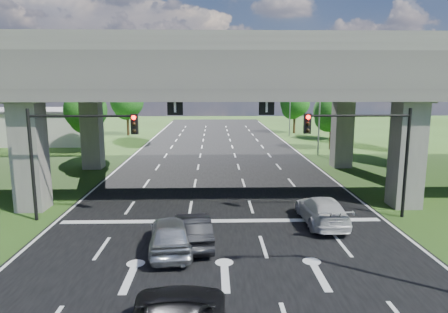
{
  "coord_description": "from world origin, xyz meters",
  "views": [
    {
      "loc": [
        -0.41,
        -16.89,
        7.13
      ],
      "look_at": [
        0.22,
        7.09,
        2.9
      ],
      "focal_mm": 32.0,
      "sensor_mm": 36.0,
      "label": 1
    }
  ],
  "objects_px": {
    "car_dark": "(193,230)",
    "streetlight_far": "(316,99)",
    "signal_left": "(72,143)",
    "car_silver": "(171,234)",
    "car_white": "(322,210)",
    "streetlight_beyond": "(287,95)",
    "signal_right": "(368,142)"
  },
  "relations": [
    {
      "from": "car_dark",
      "to": "streetlight_far",
      "type": "bearing_deg",
      "value": -123.4
    },
    {
      "from": "signal_left",
      "to": "streetlight_far",
      "type": "height_order",
      "value": "streetlight_far"
    },
    {
      "from": "car_silver",
      "to": "car_white",
      "type": "bearing_deg",
      "value": -161.91
    },
    {
      "from": "signal_left",
      "to": "car_dark",
      "type": "xyz_separation_m",
      "value": [
        6.46,
        -3.59,
        -3.46
      ]
    },
    {
      "from": "streetlight_far",
      "to": "streetlight_beyond",
      "type": "distance_m",
      "value": 16.0
    },
    {
      "from": "streetlight_far",
      "to": "car_dark",
      "type": "distance_m",
      "value": 26.77
    },
    {
      "from": "car_silver",
      "to": "car_dark",
      "type": "xyz_separation_m",
      "value": [
        0.93,
        0.69,
        -0.07
      ]
    },
    {
      "from": "streetlight_beyond",
      "to": "car_white",
      "type": "distance_m",
      "value": 37.67
    },
    {
      "from": "signal_right",
      "to": "car_dark",
      "type": "distance_m",
      "value": 10.45
    },
    {
      "from": "signal_right",
      "to": "streetlight_far",
      "type": "distance_m",
      "value": 20.25
    },
    {
      "from": "signal_right",
      "to": "streetlight_beyond",
      "type": "bearing_deg",
      "value": 86.39
    },
    {
      "from": "streetlight_far",
      "to": "car_silver",
      "type": "relative_size",
      "value": 2.21
    },
    {
      "from": "signal_right",
      "to": "streetlight_beyond",
      "type": "height_order",
      "value": "streetlight_beyond"
    },
    {
      "from": "signal_right",
      "to": "car_dark",
      "type": "relative_size",
      "value": 1.42
    },
    {
      "from": "streetlight_beyond",
      "to": "car_white",
      "type": "relative_size",
      "value": 2.06
    },
    {
      "from": "signal_right",
      "to": "car_silver",
      "type": "relative_size",
      "value": 1.33
    },
    {
      "from": "streetlight_beyond",
      "to": "car_dark",
      "type": "distance_m",
      "value": 41.58
    },
    {
      "from": "signal_right",
      "to": "car_white",
      "type": "height_order",
      "value": "signal_right"
    },
    {
      "from": "car_white",
      "to": "streetlight_beyond",
      "type": "bearing_deg",
      "value": -98.43
    },
    {
      "from": "signal_left",
      "to": "car_silver",
      "type": "height_order",
      "value": "signal_left"
    },
    {
      "from": "signal_left",
      "to": "car_white",
      "type": "relative_size",
      "value": 1.24
    },
    {
      "from": "car_dark",
      "to": "car_white",
      "type": "bearing_deg",
      "value": -165.67
    },
    {
      "from": "car_dark",
      "to": "car_white",
      "type": "distance_m",
      "value": 7.1
    },
    {
      "from": "car_silver",
      "to": "car_white",
      "type": "relative_size",
      "value": 0.93
    },
    {
      "from": "car_silver",
      "to": "car_white",
      "type": "xyz_separation_m",
      "value": [
        7.52,
        3.33,
        -0.07
      ]
    },
    {
      "from": "signal_right",
      "to": "car_dark",
      "type": "bearing_deg",
      "value": -158.66
    },
    {
      "from": "streetlight_far",
      "to": "car_dark",
      "type": "height_order",
      "value": "streetlight_far"
    },
    {
      "from": "car_dark",
      "to": "streetlight_beyond",
      "type": "bearing_deg",
      "value": -113.67
    },
    {
      "from": "signal_right",
      "to": "car_dark",
      "type": "height_order",
      "value": "signal_right"
    },
    {
      "from": "signal_left",
      "to": "streetlight_beyond",
      "type": "height_order",
      "value": "streetlight_beyond"
    },
    {
      "from": "signal_right",
      "to": "signal_left",
      "type": "bearing_deg",
      "value": 180.0
    },
    {
      "from": "signal_left",
      "to": "car_silver",
      "type": "xyz_separation_m",
      "value": [
        5.53,
        -4.28,
        -3.39
      ]
    }
  ]
}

